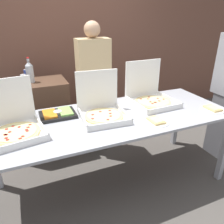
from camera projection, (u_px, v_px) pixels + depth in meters
The scene contains 14 objects.
ground_plane at pixel (112, 182), 2.52m from camera, with size 16.00×16.00×0.00m, color #514C47.
brick_wall_behind at pixel (69, 41), 3.38m from camera, with size 10.00×0.06×2.80m.
buffet_table at pixel (112, 124), 2.21m from camera, with size 2.46×0.94×0.84m.
pizza_box_near_left at pixel (102, 109), 2.15m from camera, with size 0.46×0.48×0.43m.
pizza_box_far_left at pixel (150, 96), 2.49m from camera, with size 0.48×0.49×0.46m.
pizza_box_far_right at pixel (14, 125), 1.84m from camera, with size 0.51×0.52×0.44m.
paper_plate_front_left at pixel (213, 109), 2.33m from camera, with size 0.25×0.25×0.03m.
paper_plate_front_right at pixel (156, 121), 2.07m from camera, with size 0.25×0.25×0.03m.
veggie_tray at pixel (58, 114), 2.18m from camera, with size 0.35×0.27×0.05m.
sideboard_podium at pixel (44, 118), 2.93m from camera, with size 0.67×0.52×1.01m.
soda_bottle at pixel (30, 72), 2.65m from camera, with size 0.09×0.09×0.30m.
soda_can_silver at pixel (24, 80), 2.58m from camera, with size 0.07×0.07×0.12m.
soda_can_colored at pixel (27, 74), 2.81m from camera, with size 0.07×0.07×0.12m.
person_guest_cap at pixel (94, 89), 2.82m from camera, with size 0.40×0.22×1.71m.
Camera 1 is at (-0.77, -1.81, 1.77)m, focal length 35.00 mm.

